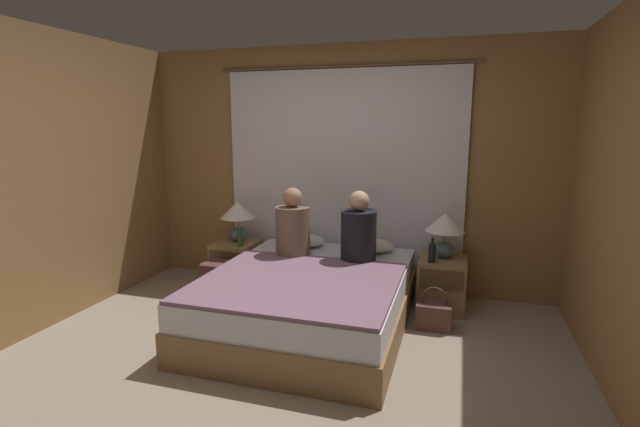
{
  "coord_description": "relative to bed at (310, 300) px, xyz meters",
  "views": [
    {
      "loc": [
        1.18,
        -2.74,
        1.71
      ],
      "look_at": [
        0.0,
        1.11,
        0.93
      ],
      "focal_mm": 26.0,
      "sensor_mm": 36.0,
      "label": 1
    }
  ],
  "objects": [
    {
      "name": "backpack_on_floor",
      "position": [
        -1.02,
        0.31,
        -0.02
      ],
      "size": [
        0.32,
        0.27,
        0.39
      ],
      "color": "brown",
      "rests_on": "ground_plane"
    },
    {
      "name": "ground_plane",
      "position": [
        0.0,
        -0.8,
        -0.24
      ],
      "size": [
        16.0,
        16.0,
        0.0
      ],
      "primitive_type": "plane",
      "color": "gray"
    },
    {
      "name": "nightstand_right",
      "position": [
        1.06,
        0.73,
        0.0
      ],
      "size": [
        0.43,
        0.46,
        0.48
      ],
      "color": "#937047",
      "rests_on": "ground_plane"
    },
    {
      "name": "wall_back",
      "position": [
        0.0,
        1.13,
        1.01
      ],
      "size": [
        4.38,
        0.06,
        2.5
      ],
      "color": "olive",
      "rests_on": "ground_plane"
    },
    {
      "name": "curtain_panel",
      "position": [
        0.0,
        1.07,
        0.9
      ],
      "size": [
        2.66,
        0.02,
        2.28
      ],
      "color": "silver",
      "rests_on": "ground_plane"
    },
    {
      "name": "pillow_right",
      "position": [
        0.35,
        0.8,
        0.3
      ],
      "size": [
        0.48,
        0.36,
        0.12
      ],
      "color": "silver",
      "rests_on": "bed"
    },
    {
      "name": "lamp_right",
      "position": [
        1.06,
        0.79,
        0.53
      ],
      "size": [
        0.36,
        0.36,
        0.42
      ],
      "color": "slate",
      "rests_on": "nightstand_right"
    },
    {
      "name": "wall_left",
      "position": [
        -2.16,
        -0.8,
        1.01
      ],
      "size": [
        0.06,
        3.92,
        2.5
      ],
      "color": "olive",
      "rests_on": "ground_plane"
    },
    {
      "name": "person_left_in_bed",
      "position": [
        -0.3,
        0.43,
        0.51
      ],
      "size": [
        0.32,
        0.32,
        0.65
      ],
      "color": "brown",
      "rests_on": "bed"
    },
    {
      "name": "bed",
      "position": [
        0.0,
        0.0,
        0.0
      ],
      "size": [
        1.59,
        2.03,
        0.48
      ],
      "color": "olive",
      "rests_on": "ground_plane"
    },
    {
      "name": "blanket_on_bed",
      "position": [
        0.0,
        -0.29,
        0.26
      ],
      "size": [
        1.53,
        1.38,
        0.03
      ],
      "color": "slate",
      "rests_on": "bed"
    },
    {
      "name": "pillow_left",
      "position": [
        -0.35,
        0.8,
        0.3
      ],
      "size": [
        0.48,
        0.36,
        0.12
      ],
      "color": "silver",
      "rests_on": "bed"
    },
    {
      "name": "nightstand_left",
      "position": [
        -1.06,
        0.73,
        0.0
      ],
      "size": [
        0.43,
        0.46,
        0.48
      ],
      "color": "#937047",
      "rests_on": "ground_plane"
    },
    {
      "name": "beer_bottle_on_left_stand",
      "position": [
        -0.95,
        0.6,
        0.32
      ],
      "size": [
        0.06,
        0.06,
        0.2
      ],
      "color": "#2D4C28",
      "rests_on": "nightstand_left"
    },
    {
      "name": "person_right_in_bed",
      "position": [
        0.32,
        0.43,
        0.51
      ],
      "size": [
        0.32,
        0.32,
        0.65
      ],
      "color": "black",
      "rests_on": "bed"
    },
    {
      "name": "handbag_on_floor",
      "position": [
        1.02,
        0.27,
        -0.12
      ],
      "size": [
        0.29,
        0.2,
        0.37
      ],
      "color": "brown",
      "rests_on": "ground_plane"
    },
    {
      "name": "lamp_left",
      "position": [
        -1.06,
        0.79,
        0.53
      ],
      "size": [
        0.36,
        0.36,
        0.42
      ],
      "color": "slate",
      "rests_on": "nightstand_left"
    },
    {
      "name": "beer_bottle_on_right_stand",
      "position": [
        0.96,
        0.6,
        0.33
      ],
      "size": [
        0.07,
        0.07,
        0.23
      ],
      "color": "black",
      "rests_on": "nightstand_right"
    }
  ]
}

